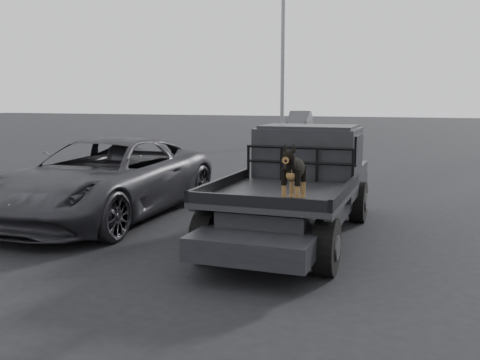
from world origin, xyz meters
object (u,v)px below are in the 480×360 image
(flatbed_ute, at_px, (295,210))
(parked_suv, at_px, (105,178))
(distant_car_a, at_px, (300,120))
(dog, at_px, (294,173))

(flatbed_ute, relative_size, parked_suv, 0.99)
(flatbed_ute, bearing_deg, distant_car_a, 103.13)
(dog, bearing_deg, parked_suv, 156.79)
(dog, bearing_deg, flatbed_ute, 102.71)
(parked_suv, relative_size, distant_car_a, 1.31)
(flatbed_ute, distance_m, parked_suv, 3.82)
(parked_suv, bearing_deg, flatbed_ute, -4.84)
(parked_suv, xyz_separation_m, distant_car_a, (-3.03, 29.01, -0.07))
(distant_car_a, bearing_deg, dog, -83.41)
(flatbed_ute, distance_m, distant_car_a, 30.07)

